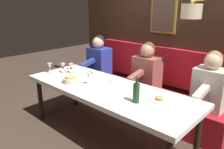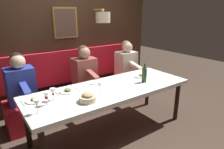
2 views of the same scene
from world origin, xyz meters
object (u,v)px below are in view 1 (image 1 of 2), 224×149
Objects in this scene: diner_middle at (99,58)px; wine_glass_2 at (63,66)px; dining_table at (106,92)px; wine_glass_0 at (89,76)px; wine_glass_3 at (50,66)px; wine_glass_1 at (71,66)px; bread_bowl at (70,79)px; diner_nearest at (210,83)px; wine_bottle at (136,93)px; diner_near at (147,69)px.

wine_glass_2 is (-0.89, -0.11, 0.04)m from diner_middle.
diner_middle is at bearing 50.12° from dining_table.
diner_middle is at bearing 39.94° from wine_glass_0.
wine_glass_3 is at bearing 134.03° from wine_glass_2.
diner_middle is (0.88, 1.06, 0.14)m from dining_table.
wine_glass_1 is 0.44m from bread_bowl.
diner_middle reaches higher than wine_glass_3.
wine_glass_3 is at bearing 116.11° from diner_nearest.
diner_nearest is at bearing -54.40° from bread_bowl.
diner_middle is at bearing 90.00° from diner_nearest.
wine_bottle is at bearing -93.58° from wine_glass_2.
bread_bowl is (-0.10, 1.07, -0.07)m from wine_bottle.
wine_glass_1 is 0.34m from wine_glass_3.
dining_table is at bearing -89.32° from wine_glass_2.
wine_glass_0 is at bearing 108.50° from dining_table.
wine_glass_3 is (-1.04, 2.12, 0.04)m from diner_nearest.
wine_glass_2 is at bearing 114.40° from diner_nearest.
diner_nearest is at bearing -65.60° from wine_glass_2.
diner_nearest reaches higher than wine_glass_1.
wine_glass_0 is 0.61m from wine_glass_1.
wine_glass_1 is at bearing 51.08° from bread_bowl.
dining_table is 3.13× the size of diner_near.
dining_table is at bearing -71.50° from wine_glass_0.
wine_bottle is (-0.09, -1.52, 0.00)m from wine_glass_2.
diner_near is 1.00× the size of diner_middle.
wine_glass_1 is 1.00× the size of wine_glass_3.
dining_table is 15.10× the size of wine_glass_1.
dining_table is at bearing -67.36° from bread_bowl.
wine_bottle is at bearing -100.52° from dining_table.
wine_bottle is (-0.17, -1.41, 0.00)m from wine_glass_1.
wine_glass_1 is at bearing -49.25° from wine_glass_3.
diner_near is 1.01m from wine_glass_0.
diner_nearest and diner_near have the same top height.
wine_glass_0 is 0.29m from bread_bowl.
wine_glass_2 is 1.52m from wine_bottle.
dining_table is 3.13× the size of diner_nearest.
diner_middle reaches higher than bread_bowl.
wine_glass_2 and wine_glass_3 have the same top height.
diner_near is at bearing 90.00° from diner_nearest.
diner_nearest is at bearing -24.63° from wine_bottle.
diner_middle reaches higher than wine_glass_1.
wine_glass_2 is (-0.01, 0.95, 0.18)m from dining_table.
wine_glass_0 reaches higher than dining_table.
diner_nearest is 2.36m from wine_glass_3.
diner_near is 1.54m from wine_glass_3.
bread_bowl is (-0.21, 0.50, 0.11)m from dining_table.
diner_near is 3.60× the size of bread_bowl.
diner_near is at bearing -47.02° from wine_glass_1.
wine_glass_0 reaches higher than bread_bowl.
wine_glass_2 is (0.07, 0.70, -0.00)m from wine_glass_0.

